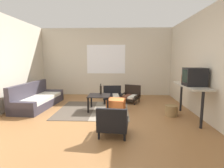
% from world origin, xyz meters
% --- Properties ---
extents(ground_plane, '(7.80, 7.80, 0.00)m').
position_xyz_m(ground_plane, '(0.00, 0.00, 0.00)').
color(ground_plane, olive).
extents(far_wall_with_window, '(5.60, 0.13, 2.70)m').
position_xyz_m(far_wall_with_window, '(0.00, 3.06, 1.35)').
color(far_wall_with_window, beige).
rests_on(far_wall_with_window, ground).
extents(side_wall_right, '(0.12, 6.60, 2.70)m').
position_xyz_m(side_wall_right, '(2.66, 0.30, 1.35)').
color(side_wall_right, beige).
rests_on(side_wall_right, ground).
extents(area_rug, '(2.01, 1.92, 0.01)m').
position_xyz_m(area_rug, '(-0.20, 0.77, 0.01)').
color(area_rug, '#4C4238').
rests_on(area_rug, ground).
extents(couch, '(0.90, 2.05, 0.75)m').
position_xyz_m(couch, '(-2.01, 1.05, 0.23)').
color(couch, '#38333D').
rests_on(couch, ground).
extents(coffee_table, '(0.62, 0.64, 0.45)m').
position_xyz_m(coffee_table, '(-0.04, 0.75, 0.37)').
color(coffee_table, black).
rests_on(coffee_table, ground).
extents(armchair_by_window, '(0.67, 0.69, 0.54)m').
position_xyz_m(armchair_by_window, '(0.31, 1.78, 0.25)').
color(armchair_by_window, black).
rests_on(armchair_by_window, ground).
extents(armchair_striped_foreground, '(0.62, 0.62, 0.60)m').
position_xyz_m(armchair_striped_foreground, '(0.42, -0.97, 0.26)').
color(armchair_striped_foreground, black).
rests_on(armchair_striped_foreground, ground).
extents(armchair_corner, '(0.76, 0.78, 0.57)m').
position_xyz_m(armchair_corner, '(0.95, 1.80, 0.25)').
color(armchair_corner, black).
rests_on(armchair_corner, ground).
extents(ottoman_orange, '(0.56, 0.56, 0.33)m').
position_xyz_m(ottoman_orange, '(0.46, 0.76, 0.17)').
color(ottoman_orange, '#D1662D').
rests_on(ottoman_orange, ground).
extents(console_shelf, '(0.47, 1.41, 0.85)m').
position_xyz_m(console_shelf, '(2.31, 0.15, 0.76)').
color(console_shelf, '#B2AD9E').
rests_on(console_shelf, ground).
extents(crt_television, '(0.46, 0.40, 0.43)m').
position_xyz_m(crt_television, '(2.30, -0.02, 1.06)').
color(crt_television, black).
rests_on(crt_television, console_shelf).
extents(clay_vase, '(0.21, 0.21, 0.31)m').
position_xyz_m(clay_vase, '(2.31, 0.55, 0.97)').
color(clay_vase, '#935B38').
rests_on(clay_vase, console_shelf).
extents(glass_bottle, '(0.06, 0.06, 0.31)m').
position_xyz_m(glass_bottle, '(-0.00, 0.90, 0.58)').
color(glass_bottle, black).
rests_on(glass_bottle, coffee_table).
extents(wicker_basket, '(0.32, 0.32, 0.28)m').
position_xyz_m(wicker_basket, '(1.91, 0.33, 0.14)').
color(wicker_basket, olive).
rests_on(wicker_basket, ground).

